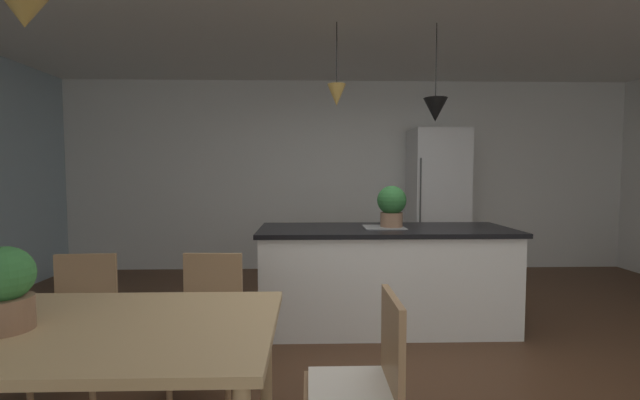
# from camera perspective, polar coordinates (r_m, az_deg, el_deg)

# --- Properties ---
(ground_plane) EXTENTS (10.00, 8.40, 0.04)m
(ground_plane) POSITION_cam_1_polar(r_m,az_deg,el_deg) (3.23, 9.77, -22.26)
(ground_plane) COLOR #4C301E
(wall_back_kitchen) EXTENTS (10.00, 0.12, 2.70)m
(wall_back_kitchen) POSITION_cam_1_polar(r_m,az_deg,el_deg) (6.14, 3.94, 3.29)
(wall_back_kitchen) COLOR silver
(wall_back_kitchen) RESTS_ON ground_plane
(dining_table) EXTENTS (1.77, 0.94, 0.76)m
(dining_table) POSITION_cam_1_polar(r_m,az_deg,el_deg) (2.14, -31.50, -16.03)
(dining_table) COLOR tan
(dining_table) RESTS_ON ground_plane
(chair_far_left) EXTENTS (0.43, 0.43, 0.87)m
(chair_far_left) POSITION_cam_1_polar(r_m,az_deg,el_deg) (3.09, -30.01, -14.05)
(chair_far_left) COLOR #A87F56
(chair_far_left) RESTS_ON ground_plane
(chair_kitchen_end) EXTENTS (0.40, 0.40, 0.87)m
(chair_kitchen_end) POSITION_cam_1_polar(r_m,az_deg,el_deg) (1.98, 5.69, -23.87)
(chair_kitchen_end) COLOR #A87F56
(chair_kitchen_end) RESTS_ON ground_plane
(chair_far_right) EXTENTS (0.41, 0.41, 0.87)m
(chair_far_right) POSITION_cam_1_polar(r_m,az_deg,el_deg) (2.81, -14.92, -15.45)
(chair_far_right) COLOR #A87F56
(chair_far_right) RESTS_ON ground_plane
(kitchen_island) EXTENTS (2.25, 0.84, 0.91)m
(kitchen_island) POSITION_cam_1_polar(r_m,az_deg,el_deg) (3.90, 8.74, -10.15)
(kitchen_island) COLOR white
(kitchen_island) RESTS_ON ground_plane
(refrigerator) EXTENTS (0.73, 0.67, 1.98)m
(refrigerator) POSITION_cam_1_polar(r_m,az_deg,el_deg) (5.99, 15.62, -0.29)
(refrigerator) COLOR silver
(refrigerator) RESTS_ON ground_plane
(pendant_over_table) EXTENTS (0.25, 0.25, 0.69)m
(pendant_over_table) POSITION_cam_1_polar(r_m,az_deg,el_deg) (2.34, -35.25, 20.73)
(pendant_over_table) COLOR black
(pendant_over_island_main) EXTENTS (0.16, 0.16, 0.72)m
(pendant_over_island_main) POSITION_cam_1_polar(r_m,az_deg,el_deg) (3.80, 2.27, 14.06)
(pendant_over_island_main) COLOR black
(pendant_over_island_aux) EXTENTS (0.21, 0.21, 0.85)m
(pendant_over_island_aux) POSITION_cam_1_polar(r_m,az_deg,el_deg) (3.93, 15.38, 11.74)
(pendant_over_island_aux) COLOR black
(potted_plant_on_island) EXTENTS (0.26, 0.26, 0.38)m
(potted_plant_on_island) POSITION_cam_1_polar(r_m,az_deg,el_deg) (3.81, 9.69, -0.66)
(potted_plant_on_island) COLOR #8C664C
(potted_plant_on_island) RESTS_ON kitchen_island
(potted_plant_on_table) EXTENTS (0.22, 0.22, 0.34)m
(potted_plant_on_table) POSITION_cam_1_polar(r_m,az_deg,el_deg) (2.13, -36.95, -9.47)
(potted_plant_on_table) COLOR #8C664C
(potted_plant_on_table) RESTS_ON dining_table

